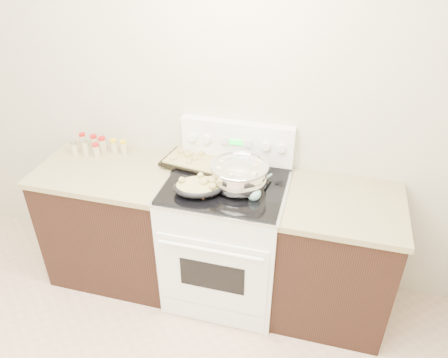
% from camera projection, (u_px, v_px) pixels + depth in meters
% --- Properties ---
extents(counter_left, '(0.93, 0.67, 0.92)m').
position_uv_depth(counter_left, '(117.00, 221.00, 3.19)').
color(counter_left, black).
rests_on(counter_left, ground).
extents(counter_right, '(0.73, 0.67, 0.92)m').
position_uv_depth(counter_right, '(334.00, 259.00, 2.85)').
color(counter_right, black).
rests_on(counter_right, ground).
extents(kitchen_range, '(0.78, 0.73, 1.22)m').
position_uv_depth(kitchen_range, '(226.00, 237.00, 2.99)').
color(kitchen_range, white).
rests_on(kitchen_range, ground).
extents(mixing_bowl, '(0.45, 0.45, 0.21)m').
position_uv_depth(mixing_bowl, '(239.00, 176.00, 2.66)').
color(mixing_bowl, silver).
rests_on(mixing_bowl, kitchen_range).
extents(roasting_pan, '(0.37, 0.31, 0.11)m').
position_uv_depth(roasting_pan, '(199.00, 186.00, 2.62)').
color(roasting_pan, black).
rests_on(roasting_pan, kitchen_range).
extents(baking_sheet, '(0.45, 0.35, 0.06)m').
position_uv_depth(baking_sheet, '(194.00, 160.00, 2.95)').
color(baking_sheet, black).
rests_on(baking_sheet, kitchen_range).
extents(wooden_spoon, '(0.12, 0.27, 0.04)m').
position_uv_depth(wooden_spoon, '(195.00, 189.00, 2.66)').
color(wooden_spoon, tan).
rests_on(wooden_spoon, kitchen_range).
extents(blue_ladle, '(0.12, 0.29, 0.11)m').
position_uv_depth(blue_ladle, '(255.00, 192.00, 2.59)').
color(blue_ladle, '#80B5BF').
rests_on(blue_ladle, kitchen_range).
extents(spice_jars, '(0.38, 0.15, 0.12)m').
position_uv_depth(spice_jars, '(97.00, 146.00, 3.09)').
color(spice_jars, '#BFB28C').
rests_on(spice_jars, counter_left).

